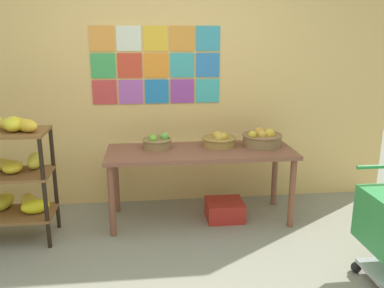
% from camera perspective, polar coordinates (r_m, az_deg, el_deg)
% --- Properties ---
extents(back_wall_with_art, '(4.96, 0.07, 2.78)m').
position_cam_1_polar(back_wall_with_art, '(4.24, -3.98, 9.88)').
color(back_wall_with_art, '#EFBF70').
rests_on(back_wall_with_art, ground).
extents(display_table, '(1.80, 0.65, 0.72)m').
position_cam_1_polar(display_table, '(3.88, 1.21, -1.99)').
color(display_table, brown).
rests_on(display_table, ground).
extents(fruit_basket_right, '(0.40, 0.40, 0.18)m').
position_cam_1_polar(fruit_basket_right, '(4.05, 9.91, 0.76)').
color(fruit_basket_right, olive).
rests_on(fruit_basket_right, display_table).
extents(fruit_basket_back_left, '(0.29, 0.29, 0.15)m').
position_cam_1_polar(fruit_basket_back_left, '(3.93, -4.97, 0.28)').
color(fruit_basket_back_left, olive).
rests_on(fruit_basket_back_left, display_table).
extents(fruit_basket_back_right, '(0.35, 0.35, 0.15)m').
position_cam_1_polar(fruit_basket_back_right, '(3.99, 3.86, 0.58)').
color(fruit_basket_back_right, '#A17D3D').
rests_on(fruit_basket_back_right, display_table).
extents(produce_crate_under_table, '(0.36, 0.33, 0.19)m').
position_cam_1_polar(produce_crate_under_table, '(4.09, 4.64, -9.28)').
color(produce_crate_under_table, red).
rests_on(produce_crate_under_table, ground).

